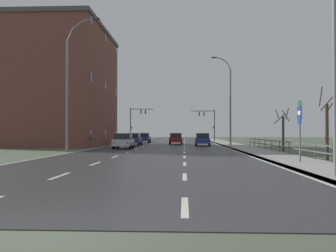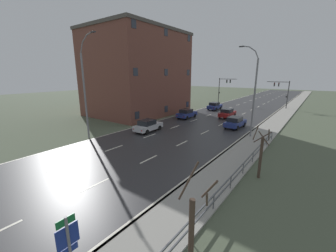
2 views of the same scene
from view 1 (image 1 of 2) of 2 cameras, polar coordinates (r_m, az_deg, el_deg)
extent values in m
cube|color=#4C5642|center=(54.07, 0.13, -2.85)|extent=(160.00, 160.00, 0.12)
cube|color=#303033|center=(66.06, 0.58, -2.46)|extent=(14.00, 120.00, 0.02)
cube|color=beige|center=(14.27, -16.62, -7.53)|extent=(0.16, 2.20, 0.01)
cube|color=beige|center=(19.43, -11.34, -5.81)|extent=(0.16, 2.20, 0.01)
cube|color=beige|center=(24.69, -8.31, -4.80)|extent=(0.16, 2.20, 0.01)
cube|color=beige|center=(30.00, -6.36, -4.14)|extent=(0.16, 2.20, 0.01)
cube|color=beige|center=(35.34, -4.99, -3.67)|extent=(0.16, 2.20, 0.01)
cube|color=beige|center=(40.70, -3.99, -3.32)|extent=(0.16, 2.20, 0.01)
cube|color=beige|center=(46.06, -3.22, -3.06)|extent=(0.16, 2.20, 0.01)
cube|color=beige|center=(51.43, -2.61, -2.85)|extent=(0.16, 2.20, 0.01)
cube|color=beige|center=(56.81, -2.11, -2.68)|extent=(0.16, 2.20, 0.01)
cube|color=beige|center=(62.19, -1.70, -2.53)|extent=(0.16, 2.20, 0.01)
cube|color=beige|center=(67.58, -1.36, -2.41)|extent=(0.16, 2.20, 0.01)
cube|color=beige|center=(72.96, -1.07, -2.31)|extent=(0.16, 2.20, 0.01)
cube|color=beige|center=(78.35, -0.82, -2.23)|extent=(0.16, 2.20, 0.01)
cube|color=beige|center=(83.74, -0.60, -2.15)|extent=(0.16, 2.20, 0.01)
cube|color=beige|center=(89.13, -0.40, -2.08)|extent=(0.16, 2.20, 0.01)
cube|color=beige|center=(94.52, -0.23, -2.02)|extent=(0.16, 2.20, 0.01)
cube|color=beige|center=(99.92, -0.08, -1.97)|extent=(0.16, 2.20, 0.01)
cube|color=beige|center=(105.31, 0.06, -1.92)|extent=(0.16, 2.20, 0.01)
cube|color=beige|center=(110.71, 0.18, -1.88)|extent=(0.16, 2.20, 0.01)
cube|color=beige|center=(116.10, 0.29, -1.84)|extent=(0.16, 2.20, 0.01)
cube|color=beige|center=(121.50, 0.40, -1.80)|extent=(0.16, 2.20, 0.01)
cube|color=beige|center=(8.16, 2.67, -12.52)|extent=(0.16, 2.20, 0.01)
cube|color=beige|center=(13.49, 2.64, -7.95)|extent=(0.16, 2.20, 0.01)
cube|color=beige|center=(18.87, 2.63, -5.98)|extent=(0.16, 2.20, 0.01)
cube|color=beige|center=(24.25, 2.62, -4.88)|extent=(0.16, 2.20, 0.01)
cube|color=beige|center=(29.64, 2.61, -4.18)|extent=(0.16, 2.20, 0.01)
cube|color=beige|center=(35.03, 2.61, -3.69)|extent=(0.16, 2.20, 0.01)
cube|color=beige|center=(40.43, 2.61, -3.34)|extent=(0.16, 2.20, 0.01)
cube|color=beige|center=(45.82, 2.61, -3.07)|extent=(0.16, 2.20, 0.01)
cube|color=beige|center=(51.22, 2.61, -2.85)|extent=(0.16, 2.20, 0.01)
cube|color=beige|center=(56.62, 2.60, -2.68)|extent=(0.16, 2.20, 0.01)
cube|color=beige|center=(62.02, 2.60, -2.54)|extent=(0.16, 2.20, 0.01)
cube|color=beige|center=(67.41, 2.60, -2.42)|extent=(0.16, 2.20, 0.01)
cube|color=beige|center=(72.81, 2.60, -2.32)|extent=(0.16, 2.20, 0.01)
cube|color=beige|center=(78.21, 2.60, -2.23)|extent=(0.16, 2.20, 0.01)
cube|color=beige|center=(83.61, 2.60, -2.15)|extent=(0.16, 2.20, 0.01)
cube|color=beige|center=(89.01, 2.60, -2.08)|extent=(0.16, 2.20, 0.01)
cube|color=beige|center=(94.41, 2.60, -2.02)|extent=(0.16, 2.20, 0.01)
cube|color=beige|center=(99.81, 2.60, -1.97)|extent=(0.16, 2.20, 0.01)
cube|color=beige|center=(105.21, 2.60, -1.92)|extent=(0.16, 2.20, 0.01)
cube|color=beige|center=(110.61, 2.60, -1.88)|extent=(0.16, 2.20, 0.01)
cube|color=beige|center=(116.01, 2.60, -1.84)|extent=(0.16, 2.20, 0.01)
cube|color=beige|center=(121.41, 2.60, -1.80)|extent=(0.16, 2.20, 0.01)
cube|color=beige|center=(66.17, 6.52, -2.44)|extent=(0.16, 120.00, 0.01)
cube|color=beige|center=(66.65, -5.32, -2.43)|extent=(0.16, 120.00, 0.01)
cube|color=gray|center=(66.30, 7.94, -2.40)|extent=(3.00, 120.00, 0.12)
cube|color=slate|center=(66.19, 6.72, -2.40)|extent=(0.16, 120.00, 0.12)
cube|color=#515459|center=(28.75, 17.78, -2.38)|extent=(0.06, 28.40, 0.08)
cube|color=#515459|center=(28.77, 17.79, -3.17)|extent=(0.06, 28.40, 0.08)
cylinder|color=#515459|center=(20.20, 24.54, -4.20)|extent=(0.07, 0.07, 1.00)
cylinder|color=#515459|center=(22.61, 22.09, -3.87)|extent=(0.07, 0.07, 1.00)
cylinder|color=#515459|center=(25.05, 20.11, -3.60)|extent=(0.07, 0.07, 1.00)
cylinder|color=#515459|center=(27.53, 18.49, -3.37)|extent=(0.07, 0.07, 1.00)
cylinder|color=#515459|center=(30.02, 17.14, -3.18)|extent=(0.07, 0.07, 1.00)
cylinder|color=#515459|center=(32.52, 16.00, -3.02)|extent=(0.07, 0.07, 1.00)
cylinder|color=#515459|center=(35.03, 15.02, -2.88)|extent=(0.07, 0.07, 1.00)
cylinder|color=#515459|center=(37.56, 14.17, -2.76)|extent=(0.07, 0.07, 1.00)
cylinder|color=#515459|center=(40.09, 13.43, -2.65)|extent=(0.07, 0.07, 1.00)
cylinder|color=#515459|center=(42.63, 12.77, -2.55)|extent=(0.07, 0.07, 1.00)
cylinder|color=slate|center=(14.17, 24.82, 10.42)|extent=(0.20, 0.20, 8.88)
cylinder|color=slate|center=(42.19, 9.78, 2.81)|extent=(0.20, 0.20, 8.94)
cylinder|color=slate|center=(42.77, 9.52, 9.31)|extent=(0.46, 0.11, 0.81)
cylinder|color=slate|center=(42.82, 8.82, 10.14)|extent=(0.75, 0.11, 0.57)
cylinder|color=slate|center=(42.81, 7.79, 10.57)|extent=(0.85, 0.11, 0.25)
cube|color=#333335|center=(42.78, 7.22, 10.61)|extent=(0.56, 0.24, 0.12)
cylinder|color=slate|center=(31.94, -15.57, 4.56)|extent=(0.20, 0.20, 9.48)
cylinder|color=slate|center=(32.79, -15.12, 13.73)|extent=(0.57, 0.11, 1.06)
cylinder|color=slate|center=(32.82, -13.92, 15.21)|extent=(0.98, 0.11, 0.73)
cylinder|color=slate|center=(32.67, -12.15, 16.04)|extent=(1.12, 0.11, 0.30)
cube|color=#333335|center=(32.56, -11.18, 16.19)|extent=(0.56, 0.24, 0.12)
cylinder|color=slate|center=(20.28, 20.02, -0.92)|extent=(0.09, 0.09, 3.34)
cube|color=#146633|center=(20.34, 19.94, 3.36)|extent=(0.03, 0.56, 0.24)
cube|color=navy|center=(20.31, 19.95, 1.95)|extent=(0.03, 0.68, 0.68)
cube|color=white|center=(20.30, 19.90, 1.95)|extent=(0.01, 0.44, 0.22)
cube|color=navy|center=(20.29, 19.96, 0.63)|extent=(0.03, 0.52, 0.22)
cylinder|color=#38383A|center=(67.85, 7.31, 0.08)|extent=(0.18, 0.18, 5.91)
cylinder|color=#38383A|center=(67.81, 5.47, 2.36)|extent=(4.35, 0.12, 0.12)
cube|color=black|center=(67.79, 5.65, 1.90)|extent=(0.20, 0.28, 0.80)
sphere|color=red|center=(67.65, 5.66, 2.12)|extent=(0.14, 0.14, 0.14)
sphere|color=#2D2D2D|center=(67.64, 5.66, 1.90)|extent=(0.14, 0.14, 0.14)
sphere|color=#2D2D2D|center=(67.63, 5.66, 1.68)|extent=(0.14, 0.14, 0.14)
cube|color=black|center=(67.75, 4.92, 1.90)|extent=(0.20, 0.28, 0.80)
sphere|color=red|center=(67.61, 4.92, 2.12)|extent=(0.14, 0.14, 0.14)
sphere|color=#2D2D2D|center=(67.60, 4.92, 1.90)|extent=(0.14, 0.14, 0.14)
sphere|color=#2D2D2D|center=(67.59, 4.92, 1.68)|extent=(0.14, 0.14, 0.14)
cube|color=black|center=(67.77, 7.13, -0.22)|extent=(0.18, 0.12, 0.32)
cylinder|color=#38383A|center=(69.17, -5.91, 0.23)|extent=(0.18, 0.18, 6.35)
cylinder|color=#38383A|center=(69.01, -4.11, 2.66)|extent=(4.36, 0.12, 0.12)
cube|color=black|center=(69.00, -4.29, 2.20)|extent=(0.20, 0.28, 0.80)
sphere|color=#2D2D2D|center=(68.87, -4.31, 2.43)|extent=(0.14, 0.14, 0.14)
sphere|color=#2D2D2D|center=(68.85, -4.31, 2.21)|extent=(0.14, 0.14, 0.14)
sphere|color=green|center=(68.84, -4.31, 2.00)|extent=(0.14, 0.14, 0.14)
cube|color=black|center=(68.90, -3.57, 2.21)|extent=(0.20, 0.28, 0.80)
sphere|color=#2D2D2D|center=(68.77, -3.59, 2.43)|extent=(0.14, 0.14, 0.14)
sphere|color=#2D2D2D|center=(68.75, -3.59, 2.22)|extent=(0.14, 0.14, 0.14)
sphere|color=green|center=(68.74, -3.59, 2.00)|extent=(0.14, 0.14, 0.14)
cube|color=black|center=(69.08, -5.73, -0.24)|extent=(0.18, 0.12, 0.32)
cube|color=navy|center=(45.21, 5.47, -2.30)|extent=(1.96, 4.18, 0.64)
cube|color=black|center=(44.95, 5.47, -1.51)|extent=(1.66, 2.07, 0.60)
cube|color=slate|center=(45.90, 5.46, -1.53)|extent=(1.41, 0.15, 0.51)
cylinder|color=black|center=(46.50, 6.47, -2.65)|extent=(0.25, 0.67, 0.66)
cylinder|color=black|center=(46.49, 4.47, -2.66)|extent=(0.25, 0.67, 0.66)
cylinder|color=black|center=(43.96, 6.53, -2.75)|extent=(0.25, 0.67, 0.66)
cylinder|color=black|center=(43.95, 4.41, -2.75)|extent=(0.25, 0.67, 0.66)
cube|color=red|center=(43.18, 4.59, -2.36)|extent=(0.16, 0.05, 0.14)
cube|color=red|center=(43.19, 6.35, -2.35)|extent=(0.16, 0.05, 0.14)
cube|color=navy|center=(57.95, -3.74, -2.02)|extent=(1.78, 4.11, 0.64)
cube|color=black|center=(57.69, -3.77, -1.41)|extent=(1.57, 2.01, 0.60)
cube|color=slate|center=(58.64, -3.66, -1.42)|extent=(1.40, 0.09, 0.51)
cylinder|color=black|center=(59.13, -2.82, -2.31)|extent=(0.22, 0.66, 0.66)
cylinder|color=black|center=(59.31, -4.38, -2.31)|extent=(0.22, 0.66, 0.66)
cylinder|color=black|center=(56.60, -3.07, -2.37)|extent=(0.22, 0.66, 0.66)
cylinder|color=black|center=(56.79, -4.70, -2.36)|extent=(0.22, 0.66, 0.66)
cube|color=red|center=(56.01, -4.65, -2.05)|extent=(0.16, 0.04, 0.14)
cube|color=red|center=(55.86, -3.31, -2.06)|extent=(0.16, 0.04, 0.14)
cube|color=#B7B7BC|center=(36.96, -6.97, -2.58)|extent=(1.88, 4.15, 0.64)
cube|color=black|center=(36.70, -7.02, -1.62)|extent=(1.62, 2.05, 0.60)
cube|color=slate|center=(37.64, -6.82, -1.64)|extent=(1.41, 0.12, 0.51)
cylinder|color=black|center=(38.13, -5.50, -3.01)|extent=(0.24, 0.67, 0.66)
cylinder|color=black|center=(38.34, -7.91, -3.00)|extent=(0.24, 0.67, 0.66)
cylinder|color=black|center=(35.60, -5.96, -3.15)|extent=(0.24, 0.67, 0.66)
cylinder|color=black|center=(35.83, -8.53, -3.13)|extent=(0.24, 0.67, 0.66)
cube|color=red|center=(35.05, -8.50, -2.66)|extent=(0.16, 0.04, 0.14)
cube|color=red|center=(34.86, -6.35, -2.67)|extent=(0.16, 0.04, 0.14)
cube|color=maroon|center=(51.22, 1.25, -2.15)|extent=(1.79, 4.11, 0.64)
cube|color=black|center=(50.96, 1.24, -1.46)|extent=(1.57, 2.01, 0.60)
cube|color=slate|center=(51.91, 1.26, -1.48)|extent=(1.40, 0.09, 0.51)
cylinder|color=black|center=(52.49, 2.16, -2.48)|extent=(0.22, 0.66, 0.66)
cylinder|color=black|center=(52.52, 0.39, -2.48)|extent=(0.22, 0.66, 0.66)
cylinder|color=black|center=(49.95, 2.15, -2.55)|extent=(0.22, 0.66, 0.66)
cylinder|color=black|center=(49.98, 0.30, -2.55)|extent=(0.22, 0.66, 0.66)
cube|color=red|center=(49.21, 0.44, -2.20)|extent=(0.16, 0.04, 0.14)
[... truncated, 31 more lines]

